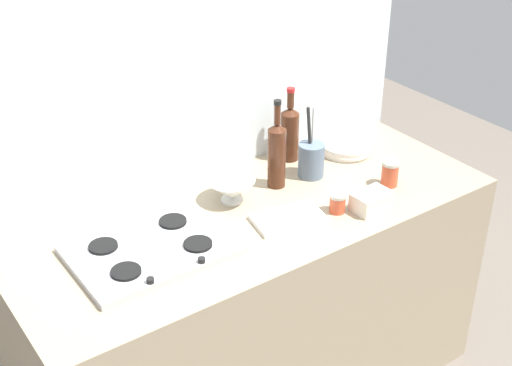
{
  "coord_description": "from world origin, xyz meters",
  "views": [
    {
      "loc": [
        -1.24,
        -1.77,
        2.25
      ],
      "look_at": [
        0.0,
        0.0,
        1.02
      ],
      "focal_mm": 49.79,
      "sensor_mm": 36.0,
      "label": 1
    }
  ],
  "objects_px": {
    "utensil_crock": "(311,159)",
    "condiment_jar_rear": "(337,203)",
    "wine_bottle_leftmost": "(290,132)",
    "butter_dish": "(371,201)",
    "mixing_bowl": "(231,190)",
    "wine_bottle_mid_left": "(277,153)",
    "plate_stack": "(345,147)",
    "condiment_jar_front": "(390,173)",
    "stovetop_hob": "(151,249)",
    "cutting_board": "(288,219)"
  },
  "relations": [
    {
      "from": "utensil_crock",
      "to": "condiment_jar_rear",
      "type": "height_order",
      "value": "utensil_crock"
    },
    {
      "from": "wine_bottle_leftmost",
      "to": "butter_dish",
      "type": "relative_size",
      "value": 2.21
    },
    {
      "from": "mixing_bowl",
      "to": "butter_dish",
      "type": "distance_m",
      "value": 0.51
    },
    {
      "from": "wine_bottle_mid_left",
      "to": "utensil_crock",
      "type": "distance_m",
      "value": 0.17
    },
    {
      "from": "plate_stack",
      "to": "utensil_crock",
      "type": "relative_size",
      "value": 0.76
    },
    {
      "from": "plate_stack",
      "to": "butter_dish",
      "type": "relative_size",
      "value": 1.55
    },
    {
      "from": "utensil_crock",
      "to": "condiment_jar_front",
      "type": "distance_m",
      "value": 0.31
    },
    {
      "from": "plate_stack",
      "to": "wine_bottle_leftmost",
      "type": "distance_m",
      "value": 0.26
    },
    {
      "from": "wine_bottle_leftmost",
      "to": "utensil_crock",
      "type": "relative_size",
      "value": 1.09
    },
    {
      "from": "mixing_bowl",
      "to": "utensil_crock",
      "type": "distance_m",
      "value": 0.36
    },
    {
      "from": "butter_dish",
      "to": "condiment_jar_front",
      "type": "xyz_separation_m",
      "value": [
        0.18,
        0.09,
        0.02
      ]
    },
    {
      "from": "plate_stack",
      "to": "wine_bottle_mid_left",
      "type": "bearing_deg",
      "value": -171.64
    },
    {
      "from": "plate_stack",
      "to": "utensil_crock",
      "type": "height_order",
      "value": "utensil_crock"
    },
    {
      "from": "stovetop_hob",
      "to": "wine_bottle_mid_left",
      "type": "height_order",
      "value": "wine_bottle_mid_left"
    },
    {
      "from": "plate_stack",
      "to": "condiment_jar_rear",
      "type": "height_order",
      "value": "condiment_jar_rear"
    },
    {
      "from": "wine_bottle_leftmost",
      "to": "stovetop_hob",
      "type": "bearing_deg",
      "value": -161.08
    },
    {
      "from": "condiment_jar_front",
      "to": "cutting_board",
      "type": "relative_size",
      "value": 0.4
    },
    {
      "from": "stovetop_hob",
      "to": "wine_bottle_leftmost",
      "type": "bearing_deg",
      "value": 18.92
    },
    {
      "from": "butter_dish",
      "to": "condiment_jar_rear",
      "type": "distance_m",
      "value": 0.12
    },
    {
      "from": "plate_stack",
      "to": "utensil_crock",
      "type": "bearing_deg",
      "value": -163.24
    },
    {
      "from": "wine_bottle_mid_left",
      "to": "cutting_board",
      "type": "distance_m",
      "value": 0.28
    },
    {
      "from": "stovetop_hob",
      "to": "utensil_crock",
      "type": "bearing_deg",
      "value": 7.91
    },
    {
      "from": "stovetop_hob",
      "to": "plate_stack",
      "type": "xyz_separation_m",
      "value": [
        1.0,
        0.18,
        0.01
      ]
    },
    {
      "from": "wine_bottle_mid_left",
      "to": "utensil_crock",
      "type": "xyz_separation_m",
      "value": [
        0.16,
        -0.01,
        -0.06
      ]
    },
    {
      "from": "wine_bottle_mid_left",
      "to": "condiment_jar_front",
      "type": "bearing_deg",
      "value": -34.75
    },
    {
      "from": "condiment_jar_rear",
      "to": "wine_bottle_mid_left",
      "type": "bearing_deg",
      "value": 103.19
    },
    {
      "from": "wine_bottle_leftmost",
      "to": "butter_dish",
      "type": "height_order",
      "value": "wine_bottle_leftmost"
    },
    {
      "from": "wine_bottle_mid_left",
      "to": "condiment_jar_rear",
      "type": "relative_size",
      "value": 4.79
    },
    {
      "from": "wine_bottle_mid_left",
      "to": "condiment_jar_front",
      "type": "xyz_separation_m",
      "value": [
        0.35,
        -0.25,
        -0.09
      ]
    },
    {
      "from": "mixing_bowl",
      "to": "cutting_board",
      "type": "bearing_deg",
      "value": -68.61
    },
    {
      "from": "plate_stack",
      "to": "utensil_crock",
      "type": "xyz_separation_m",
      "value": [
        -0.25,
        -0.07,
        0.05
      ]
    },
    {
      "from": "butter_dish",
      "to": "cutting_board",
      "type": "bearing_deg",
      "value": 159.33
    },
    {
      "from": "stovetop_hob",
      "to": "plate_stack",
      "type": "relative_size",
      "value": 2.39
    },
    {
      "from": "condiment_jar_front",
      "to": "cutting_board",
      "type": "bearing_deg",
      "value": 177.56
    },
    {
      "from": "plate_stack",
      "to": "cutting_board",
      "type": "bearing_deg",
      "value": -151.1
    },
    {
      "from": "mixing_bowl",
      "to": "condiment_jar_rear",
      "type": "xyz_separation_m",
      "value": [
        0.27,
        -0.28,
        -0.01
      ]
    },
    {
      "from": "stovetop_hob",
      "to": "butter_dish",
      "type": "xyz_separation_m",
      "value": [
        0.77,
        -0.22,
        0.02
      ]
    },
    {
      "from": "wine_bottle_leftmost",
      "to": "mixing_bowl",
      "type": "height_order",
      "value": "wine_bottle_leftmost"
    },
    {
      "from": "mixing_bowl",
      "to": "butter_dish",
      "type": "relative_size",
      "value": 1.25
    },
    {
      "from": "butter_dish",
      "to": "wine_bottle_mid_left",
      "type": "bearing_deg",
      "value": 117.59
    },
    {
      "from": "stovetop_hob",
      "to": "wine_bottle_leftmost",
      "type": "height_order",
      "value": "wine_bottle_leftmost"
    },
    {
      "from": "plate_stack",
      "to": "mixing_bowl",
      "type": "xyz_separation_m",
      "value": [
        -0.61,
        -0.06,
        0.03
      ]
    },
    {
      "from": "wine_bottle_leftmost",
      "to": "condiment_jar_rear",
      "type": "distance_m",
      "value": 0.45
    },
    {
      "from": "utensil_crock",
      "to": "stovetop_hob",
      "type": "bearing_deg",
      "value": -172.09
    },
    {
      "from": "wine_bottle_mid_left",
      "to": "utensil_crock",
      "type": "relative_size",
      "value": 1.23
    },
    {
      "from": "wine_bottle_leftmost",
      "to": "utensil_crock",
      "type": "xyz_separation_m",
      "value": [
        -0.02,
        -0.16,
        -0.05
      ]
    },
    {
      "from": "wine_bottle_leftmost",
      "to": "condiment_jar_rear",
      "type": "bearing_deg",
      "value": -104.26
    },
    {
      "from": "wine_bottle_leftmost",
      "to": "utensil_crock",
      "type": "distance_m",
      "value": 0.17
    },
    {
      "from": "condiment_jar_front",
      "to": "cutting_board",
      "type": "height_order",
      "value": "condiment_jar_front"
    },
    {
      "from": "condiment_jar_front",
      "to": "condiment_jar_rear",
      "type": "height_order",
      "value": "condiment_jar_front"
    }
  ]
}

